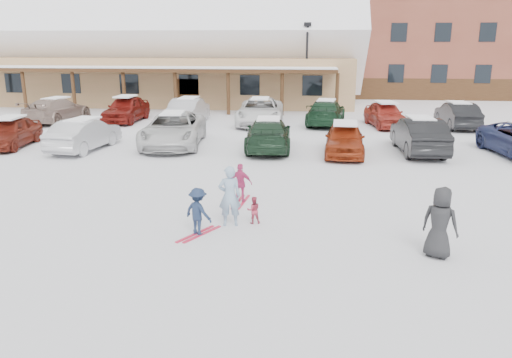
# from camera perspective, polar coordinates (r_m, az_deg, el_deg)

# --- Properties ---
(ground) EXTENTS (160.00, 160.00, 0.00)m
(ground) POSITION_cam_1_polar(r_m,az_deg,el_deg) (13.48, -1.71, -5.19)
(ground) COLOR white
(ground) RESTS_ON ground
(day_lodge) EXTENTS (29.12, 12.50, 10.38)m
(day_lodge) POSITION_cam_1_polar(r_m,az_deg,el_deg) (41.86, -9.21, 14.11)
(day_lodge) COLOR tan
(day_lodge) RESTS_ON ground
(lamp_post) EXTENTS (0.50, 0.25, 6.04)m
(lamp_post) POSITION_cam_1_polar(r_m,az_deg,el_deg) (35.88, 5.81, 13.21)
(lamp_post) COLOR black
(lamp_post) RESTS_ON ground
(conifer_2) EXTENTS (5.28, 5.28, 12.24)m
(conifer_2) POSITION_cam_1_polar(r_m,az_deg,el_deg) (63.08, -25.33, 15.88)
(conifer_2) COLOR black
(conifer_2) RESTS_ON ground
(conifer_3) EXTENTS (3.96, 3.96, 9.18)m
(conifer_3) POSITION_cam_1_polar(r_m,az_deg,el_deg) (56.67, 10.62, 15.52)
(conifer_3) COLOR black
(conifer_3) RESTS_ON ground
(adult_skier) EXTENTS (0.67, 0.51, 1.64)m
(adult_skier) POSITION_cam_1_polar(r_m,az_deg,el_deg) (13.15, -3.04, -1.96)
(adult_skier) COLOR #86A4BF
(adult_skier) RESTS_ON ground
(toddler_red) EXTENTS (0.42, 0.37, 0.75)m
(toddler_red) POSITION_cam_1_polar(r_m,az_deg,el_deg) (13.42, -0.29, -3.56)
(toddler_red) COLOR #B0354B
(toddler_red) RESTS_ON ground
(child_navy) EXTENTS (0.92, 0.79, 1.23)m
(child_navy) POSITION_cam_1_polar(r_m,az_deg,el_deg) (12.65, -6.63, -3.73)
(child_navy) COLOR #192743
(child_navy) RESTS_ON ground
(skis_child_navy) EXTENTS (0.86, 1.32, 0.03)m
(skis_child_navy) POSITION_cam_1_polar(r_m,az_deg,el_deg) (12.85, -6.55, -6.26)
(skis_child_navy) COLOR #C01B39
(skis_child_navy) RESTS_ON ground
(child_magenta) EXTENTS (0.74, 0.38, 1.21)m
(child_magenta) POSITION_cam_1_polar(r_m,az_deg,el_deg) (15.10, -1.77, -0.49)
(child_magenta) COLOR #C2336B
(child_magenta) RESTS_ON ground
(skis_child_magenta) EXTENTS (0.36, 1.41, 0.03)m
(skis_child_magenta) POSITION_cam_1_polar(r_m,az_deg,el_deg) (15.27, -1.75, -2.62)
(skis_child_magenta) COLOR #C01B39
(skis_child_magenta) RESTS_ON ground
(bystander_dark) EXTENTS (0.96, 0.87, 1.65)m
(bystander_dark) POSITION_cam_1_polar(r_m,az_deg,el_deg) (11.95, 20.29, -4.70)
(bystander_dark) COLOR #252628
(bystander_dark) RESTS_ON ground
(parked_car_0) EXTENTS (2.05, 4.21, 1.38)m
(parked_car_0) POSITION_cam_1_polar(r_m,az_deg,el_deg) (25.93, -26.26, 4.83)
(parked_car_0) COLOR maroon
(parked_car_0) RESTS_ON ground
(parked_car_1) EXTENTS (1.97, 4.43, 1.41)m
(parked_car_1) POSITION_cam_1_polar(r_m,az_deg,el_deg) (23.87, -19.04, 4.83)
(parked_car_1) COLOR #B2B3B7
(parked_car_1) RESTS_ON ground
(parked_car_2) EXTENTS (3.16, 5.88, 1.57)m
(parked_car_2) POSITION_cam_1_polar(r_m,az_deg,el_deg) (23.78, -9.43, 5.62)
(parked_car_2) COLOR silver
(parked_car_2) RESTS_ON ground
(parked_car_3) EXTENTS (2.21, 4.98, 1.42)m
(parked_car_3) POSITION_cam_1_polar(r_m,az_deg,el_deg) (22.64, 1.43, 5.14)
(parked_car_3) COLOR #1B3321
(parked_car_3) RESTS_ON ground
(parked_car_4) EXTENTS (1.91, 4.19, 1.39)m
(parked_car_4) POSITION_cam_1_polar(r_m,az_deg,el_deg) (21.94, 10.10, 4.54)
(parked_car_4) COLOR #963013
(parked_car_4) RESTS_ON ground
(parked_car_5) EXTENTS (1.78, 4.78, 1.56)m
(parked_car_5) POSITION_cam_1_polar(r_m,az_deg,el_deg) (23.13, 18.12, 4.78)
(parked_car_5) COLOR black
(parked_car_5) RESTS_ON ground
(parked_car_7) EXTENTS (2.70, 5.29, 1.47)m
(parked_car_7) POSITION_cam_1_polar(r_m,az_deg,el_deg) (33.02, -21.78, 7.34)
(parked_car_7) COLOR gray
(parked_car_7) RESTS_ON ground
(parked_car_8) EXTENTS (1.92, 4.61, 1.56)m
(parked_car_8) POSITION_cam_1_polar(r_m,az_deg,el_deg) (31.84, -14.62, 7.75)
(parked_car_8) COLOR maroon
(parked_car_8) RESTS_ON ground
(parked_car_9) EXTENTS (1.67, 4.68, 1.54)m
(parked_car_9) POSITION_cam_1_polar(r_m,az_deg,el_deg) (30.43, -7.66, 7.76)
(parked_car_9) COLOR #ADADB2
(parked_car_9) RESTS_ON ground
(parked_car_10) EXTENTS (2.74, 5.69, 1.56)m
(parked_car_10) POSITION_cam_1_polar(r_m,az_deg,el_deg) (29.68, 0.48, 7.73)
(parked_car_10) COLOR white
(parked_car_10) RESTS_ON ground
(parked_car_11) EXTENTS (2.64, 5.23, 1.46)m
(parked_car_11) POSITION_cam_1_polar(r_m,az_deg,el_deg) (29.96, 7.99, 7.55)
(parked_car_11) COLOR #183922
(parked_car_11) RESTS_ON ground
(parked_car_12) EXTENTS (2.32, 4.40, 1.43)m
(parked_car_12) POSITION_cam_1_polar(r_m,az_deg,el_deg) (29.86, 14.55, 7.15)
(parked_car_12) COLOR #AD3226
(parked_car_12) RESTS_ON ground
(parked_car_13) EXTENTS (1.60, 4.40, 1.44)m
(parked_car_13) POSITION_cam_1_polar(r_m,az_deg,el_deg) (30.81, 22.02, 6.78)
(parked_car_13) COLOR black
(parked_car_13) RESTS_ON ground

